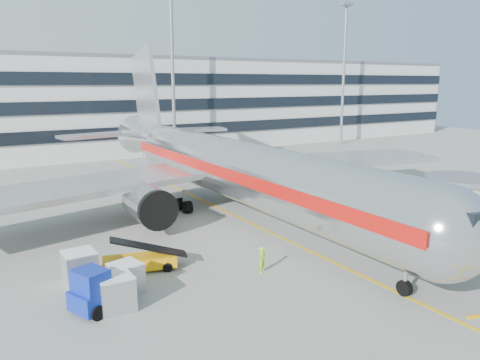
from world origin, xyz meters
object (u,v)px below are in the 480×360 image
cargo_container_left (126,278)px  ramp_worker (262,260)px  main_jet (227,166)px  cargo_container_front (115,292)px  belt_loader (140,261)px  cargo_container_right (80,267)px  baggage_tug (99,291)px

cargo_container_left → ramp_worker: cargo_container_left is taller
main_jet → cargo_container_front: 19.48m
main_jet → belt_loader: size_ratio=10.60×
belt_loader → cargo_container_left: belt_loader is taller
main_jet → ramp_worker: size_ratio=31.23×
cargo_container_left → ramp_worker: bearing=-11.6°
belt_loader → ramp_worker: belt_loader is taller
belt_loader → cargo_container_right: (-3.58, 0.10, 0.31)m
cargo_container_left → cargo_container_front: 2.08m
ramp_worker → belt_loader: bearing=116.3°
ramp_worker → cargo_container_left: bearing=138.0°
cargo_container_front → ramp_worker: 9.18m
cargo_container_left → cargo_container_right: cargo_container_right is taller
cargo_container_left → cargo_container_front: cargo_container_front is taller
belt_loader → baggage_tug: 5.23m
main_jet → cargo_container_left: bearing=-138.8°
main_jet → cargo_container_right: 17.53m
belt_loader → ramp_worker: size_ratio=2.95×
belt_loader → baggage_tug: size_ratio=1.35×
cargo_container_left → main_jet: bearing=41.2°
ramp_worker → main_jet: bearing=39.0°
ramp_worker → baggage_tug: bearing=147.7°
main_jet → cargo_container_left: 17.53m
baggage_tug → cargo_container_left: 2.27m
main_jet → cargo_container_front: (-14.07, -13.07, -3.30)m
cargo_container_left → cargo_container_front: size_ratio=1.02×
baggage_tug → cargo_container_front: (0.72, -0.42, -0.08)m
cargo_container_front → belt_loader: bearing=57.0°
cargo_container_right → ramp_worker: (9.98, -4.30, -0.14)m
belt_loader → cargo_container_left: bearing=-123.2°
belt_loader → main_jet: bearing=37.9°
baggage_tug → main_jet: bearing=40.6°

